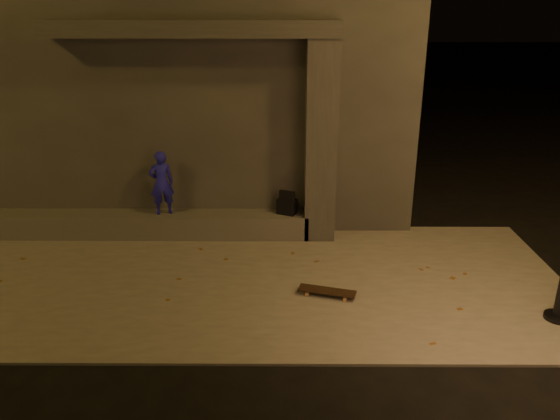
{
  "coord_description": "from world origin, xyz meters",
  "views": [
    {
      "loc": [
        1.03,
        -5.78,
        4.17
      ],
      "look_at": [
        0.98,
        2.0,
        1.22
      ],
      "focal_mm": 35.0,
      "sensor_mm": 36.0,
      "label": 1
    }
  ],
  "objects_px": {
    "backpack": "(287,205)",
    "skateboard": "(327,291)",
    "skateboarder": "(161,183)",
    "column": "(321,143)"
  },
  "relations": [
    {
      "from": "backpack",
      "to": "skateboard",
      "type": "distance_m",
      "value": 2.42
    },
    {
      "from": "skateboard",
      "to": "backpack",
      "type": "bearing_deg",
      "value": 120.33
    },
    {
      "from": "skateboarder",
      "to": "backpack",
      "type": "xyz_separation_m",
      "value": [
        2.31,
        0.0,
        -0.44
      ]
    },
    {
      "from": "skateboarder",
      "to": "backpack",
      "type": "relative_size",
      "value": 2.51
    },
    {
      "from": "backpack",
      "to": "skateboarder",
      "type": "bearing_deg",
      "value": -156.52
    },
    {
      "from": "column",
      "to": "skateboard",
      "type": "xyz_separation_m",
      "value": [
        -0.01,
        -2.28,
        -1.72
      ]
    },
    {
      "from": "backpack",
      "to": "skateboard",
      "type": "bearing_deg",
      "value": -51.96
    },
    {
      "from": "column",
      "to": "skateboard",
      "type": "height_order",
      "value": "column"
    },
    {
      "from": "skateboarder",
      "to": "backpack",
      "type": "bearing_deg",
      "value": 161.77
    },
    {
      "from": "column",
      "to": "skateboarder",
      "type": "bearing_deg",
      "value": 180.0
    }
  ]
}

